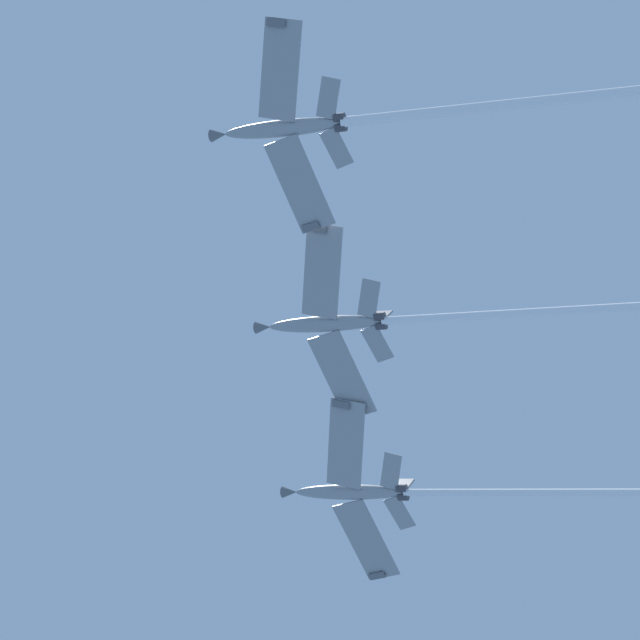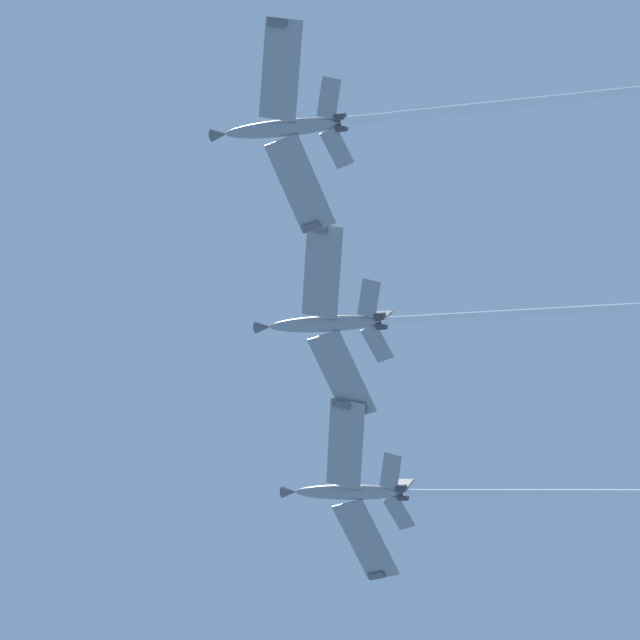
# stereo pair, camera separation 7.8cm
# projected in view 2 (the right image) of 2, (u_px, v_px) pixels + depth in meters

# --- Properties ---
(jet_inner_left) EXTENTS (44.10, 36.13, 24.44)m
(jet_inner_left) POSITION_uv_depth(u_px,v_px,m) (417.00, 115.00, 113.57)
(jet_inner_left) COLOR gray
(jet_centre) EXTENTS (45.66, 36.06, 24.22)m
(jet_centre) POSITION_uv_depth(u_px,v_px,m) (430.00, 318.00, 120.70)
(jet_centre) COLOR gray
(jet_inner_right) EXTENTS (44.88, 34.69, 24.91)m
(jet_inner_right) POSITION_uv_depth(u_px,v_px,m) (433.00, 492.00, 126.01)
(jet_inner_right) COLOR gray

